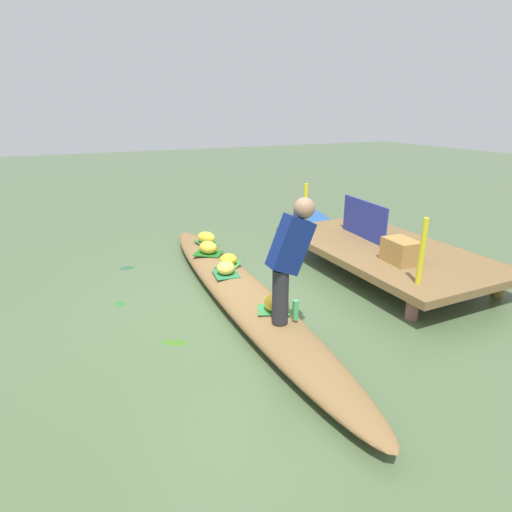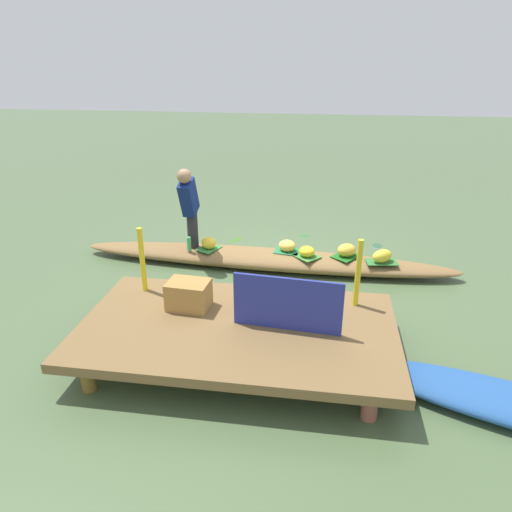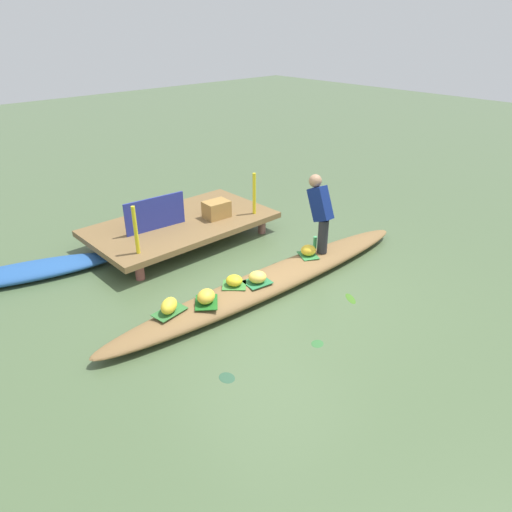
% 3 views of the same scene
% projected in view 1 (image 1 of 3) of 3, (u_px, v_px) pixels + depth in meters
% --- Properties ---
extents(canal_water, '(40.00, 40.00, 0.00)m').
position_uv_depth(canal_water, '(240.00, 301.00, 5.17)').
color(canal_water, '#4B613D').
rests_on(canal_water, ground).
extents(dock_platform, '(3.20, 1.80, 0.37)m').
position_uv_depth(dock_platform, '(385.00, 250.00, 6.00)').
color(dock_platform, brown).
rests_on(dock_platform, ground).
extents(vendor_boat, '(5.62, 0.88, 0.24)m').
position_uv_depth(vendor_boat, '(240.00, 292.00, 5.13)').
color(vendor_boat, olive).
rests_on(vendor_boat, ground).
extents(moored_boat, '(2.82, 1.43, 0.20)m').
position_uv_depth(moored_boat, '(315.00, 221.00, 8.46)').
color(moored_boat, '#255498').
rests_on(moored_boat, ground).
extents(leaf_mat_0, '(0.38, 0.41, 0.01)m').
position_uv_depth(leaf_mat_0, '(274.00, 310.00, 4.39)').
color(leaf_mat_0, '#338140').
rests_on(leaf_mat_0, vendor_boat).
extents(banana_bunch_0, '(0.31, 0.31, 0.18)m').
position_uv_depth(banana_bunch_0, '(274.00, 302.00, 4.36)').
color(banana_bunch_0, yellow).
rests_on(banana_bunch_0, vendor_boat).
extents(leaf_mat_1, '(0.47, 0.48, 0.01)m').
position_uv_depth(leaf_mat_1, '(208.00, 253.00, 6.10)').
color(leaf_mat_1, '#1C631E').
rests_on(leaf_mat_1, vendor_boat).
extents(banana_bunch_1, '(0.35, 0.33, 0.18)m').
position_uv_depth(banana_bunch_1, '(208.00, 247.00, 6.07)').
color(banana_bunch_1, yellow).
rests_on(banana_bunch_1, vendor_boat).
extents(leaf_mat_2, '(0.44, 0.43, 0.01)m').
position_uv_depth(leaf_mat_2, '(229.00, 265.00, 5.67)').
color(leaf_mat_2, '#3C8236').
rests_on(leaf_mat_2, vendor_boat).
extents(banana_bunch_2, '(0.30, 0.31, 0.15)m').
position_uv_depth(banana_bunch_2, '(229.00, 259.00, 5.64)').
color(banana_bunch_2, yellow).
rests_on(banana_bunch_2, vendor_boat).
extents(leaf_mat_3, '(0.45, 0.30, 0.01)m').
position_uv_depth(leaf_mat_3, '(207.00, 243.00, 6.57)').
color(leaf_mat_3, '#327133').
rests_on(leaf_mat_3, vendor_boat).
extents(banana_bunch_3, '(0.36, 0.33, 0.18)m').
position_uv_depth(banana_bunch_3, '(206.00, 238.00, 6.54)').
color(banana_bunch_3, yellow).
rests_on(banana_bunch_3, vendor_boat).
extents(leaf_mat_4, '(0.40, 0.34, 0.01)m').
position_uv_depth(leaf_mat_4, '(226.00, 274.00, 5.35)').
color(leaf_mat_4, '#287643').
rests_on(leaf_mat_4, vendor_boat).
extents(banana_bunch_4, '(0.33, 0.32, 0.17)m').
position_uv_depth(banana_bunch_4, '(226.00, 268.00, 5.32)').
color(banana_bunch_4, '#F9D152').
rests_on(banana_bunch_4, vendor_boat).
extents(vendor_person, '(0.20, 0.46, 1.23)m').
position_uv_depth(vendor_person, '(290.00, 254.00, 3.95)').
color(vendor_person, '#28282D').
rests_on(vendor_person, vendor_boat).
extents(water_bottle, '(0.06, 0.06, 0.21)m').
position_uv_depth(water_bottle, '(295.00, 310.00, 4.17)').
color(water_bottle, '#45AF64').
rests_on(water_bottle, vendor_boat).
extents(market_banner, '(1.08, 0.13, 0.56)m').
position_uv_depth(market_banner, '(364.00, 220.00, 6.32)').
color(market_banner, navy).
rests_on(market_banner, dock_platform).
extents(railing_post_west, '(0.06, 0.06, 0.76)m').
position_uv_depth(railing_post_west, '(305.00, 208.00, 6.64)').
color(railing_post_west, yellow).
rests_on(railing_post_west, dock_platform).
extents(railing_post_east, '(0.06, 0.06, 0.76)m').
position_uv_depth(railing_post_east, '(422.00, 252.00, 4.59)').
color(railing_post_east, yellow).
rests_on(railing_post_east, dock_platform).
extents(produce_crate, '(0.46, 0.35, 0.30)m').
position_uv_depth(produce_crate, '(401.00, 251.00, 5.33)').
color(produce_crate, '#A4793D').
rests_on(produce_crate, dock_platform).
extents(drifting_plant_0, '(0.17, 0.20, 0.01)m').
position_uv_depth(drifting_plant_0, '(127.00, 268.00, 6.21)').
color(drifting_plant_0, '#2D5439').
rests_on(drifting_plant_0, ground).
extents(drifting_plant_1, '(0.20, 0.18, 0.01)m').
position_uv_depth(drifting_plant_1, '(120.00, 304.00, 5.07)').
color(drifting_plant_1, '#306832').
rests_on(drifting_plant_1, ground).
extents(drifting_plant_2, '(0.25, 0.30, 0.01)m').
position_uv_depth(drifting_plant_2, '(174.00, 342.00, 4.24)').
color(drifting_plant_2, '#3C6E1F').
rests_on(drifting_plant_2, ground).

